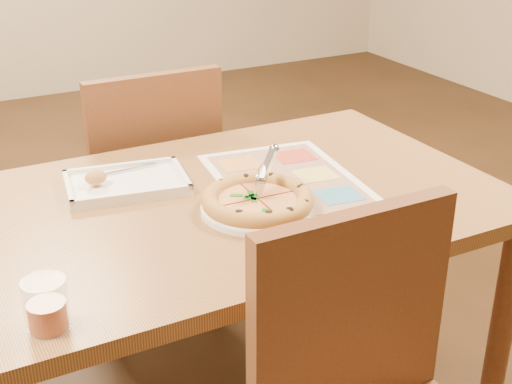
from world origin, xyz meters
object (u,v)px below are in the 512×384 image
dining_table (231,228)px  glass_tumbler (46,308)px  menu (287,180)px  chair_far (149,170)px  plate (256,209)px  pizza_cutter (266,170)px  pizza (258,200)px  appetizer_tray (124,184)px

dining_table → glass_tumbler: (-0.51, -0.34, 0.13)m
dining_table → menu: size_ratio=2.74×
chair_far → plate: chair_far is taller
dining_table → pizza_cutter: 0.19m
pizza → appetizer_tray: appetizer_tray is taller
pizza_cutter → menu: pizza_cutter is taller
pizza_cutter → glass_tumbler: 0.64m
chair_far → glass_tumbler: size_ratio=4.91×
plate → appetizer_tray: size_ratio=0.80×
menu → pizza: bearing=-141.3°
dining_table → glass_tumbler: size_ratio=13.57×
chair_far → pizza_cutter: chair_far is taller
appetizer_tray → dining_table: bearing=-38.1°
dining_table → glass_tumbler: bearing=-146.5°
dining_table → pizza_cutter: bearing=-45.9°
dining_table → appetizer_tray: 0.29m
pizza → menu: bearing=38.7°
menu → appetizer_tray: bearing=158.9°
plate → appetizer_tray: (-0.23, 0.27, 0.00)m
appetizer_tray → glass_tumbler: 0.59m
plate → menu: plate is taller
dining_table → pizza_cutter: size_ratio=11.58×
pizza → chair_far: bearing=91.7°
appetizer_tray → glass_tumbler: glass_tumbler is taller
plate → pizza: (0.01, 0.00, 0.02)m
glass_tumbler → pizza: bearing=24.2°
pizza_cutter → appetizer_tray: pizza_cutter is taller
pizza → pizza_cutter: 0.08m
pizza_cutter → glass_tumbler: (-0.58, -0.28, -0.04)m
glass_tumbler → dining_table: bearing=33.5°
chair_far → appetizer_tray: (-0.21, -0.44, 0.16)m
chair_far → dining_table: bearing=90.0°
pizza → pizza_cutter: bearing=42.0°
appetizer_tray → plate: bearing=-49.8°
chair_far → pizza_cutter: (0.06, -0.66, 0.23)m
dining_table → plate: size_ratio=5.07×
plate → pizza: pizza is taller
appetizer_tray → chair_far: bearing=64.0°
menu → glass_tumbler: bearing=-152.3°
pizza → dining_table: bearing=102.0°
dining_table → appetizer_tray: (-0.21, 0.17, 0.10)m
dining_table → plate: bearing=-81.7°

